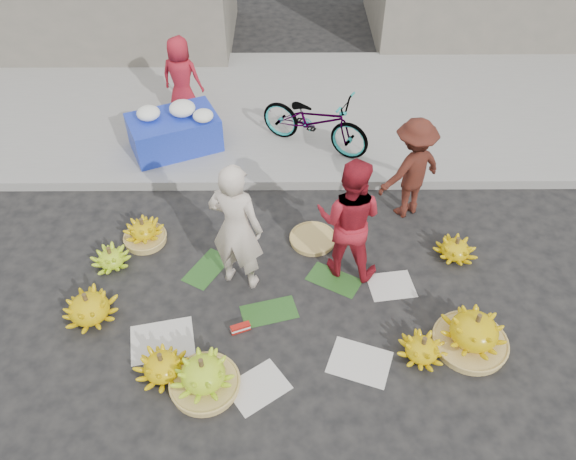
{
  "coord_description": "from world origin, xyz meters",
  "views": [
    {
      "loc": [
        0.09,
        -4.36,
        5.24
      ],
      "look_at": [
        0.13,
        0.47,
        0.7
      ],
      "focal_mm": 35.0,
      "sensor_mm": 36.0,
      "label": 1
    }
  ],
  "objects_px": {
    "banana_bunch_4": "(474,332)",
    "bicycle": "(315,120)",
    "banana_bunch_0": "(89,307)",
    "flower_table": "(175,130)",
    "vendor_cream": "(236,228)"
  },
  "relations": [
    {
      "from": "bicycle",
      "to": "vendor_cream",
      "type": "bearing_deg",
      "value": -171.96
    },
    {
      "from": "banana_bunch_0",
      "to": "flower_table",
      "type": "xyz_separation_m",
      "value": [
        0.57,
        3.27,
        0.26
      ]
    },
    {
      "from": "banana_bunch_0",
      "to": "flower_table",
      "type": "distance_m",
      "value": 3.33
    },
    {
      "from": "banana_bunch_4",
      "to": "vendor_cream",
      "type": "height_order",
      "value": "vendor_cream"
    },
    {
      "from": "banana_bunch_4",
      "to": "bicycle",
      "type": "relative_size",
      "value": 0.47
    },
    {
      "from": "banana_bunch_0",
      "to": "bicycle",
      "type": "xyz_separation_m",
      "value": [
        2.73,
        3.29,
        0.41
      ]
    },
    {
      "from": "banana_bunch_4",
      "to": "vendor_cream",
      "type": "xyz_separation_m",
      "value": [
        -2.61,
        1.0,
        0.64
      ]
    },
    {
      "from": "banana_bunch_4",
      "to": "bicycle",
      "type": "xyz_separation_m",
      "value": [
        -1.59,
        3.72,
        0.35
      ]
    },
    {
      "from": "flower_table",
      "to": "bicycle",
      "type": "relative_size",
      "value": 0.86
    },
    {
      "from": "bicycle",
      "to": "banana_bunch_0",
      "type": "bearing_deg",
      "value": 168.91
    },
    {
      "from": "banana_bunch_0",
      "to": "banana_bunch_4",
      "type": "distance_m",
      "value": 4.34
    },
    {
      "from": "banana_bunch_0",
      "to": "vendor_cream",
      "type": "height_order",
      "value": "vendor_cream"
    },
    {
      "from": "vendor_cream",
      "to": "bicycle",
      "type": "bearing_deg",
      "value": -91.56
    },
    {
      "from": "banana_bunch_4",
      "to": "bicycle",
      "type": "height_order",
      "value": "bicycle"
    },
    {
      "from": "vendor_cream",
      "to": "banana_bunch_0",
      "type": "bearing_deg",
      "value": 37.44
    }
  ]
}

